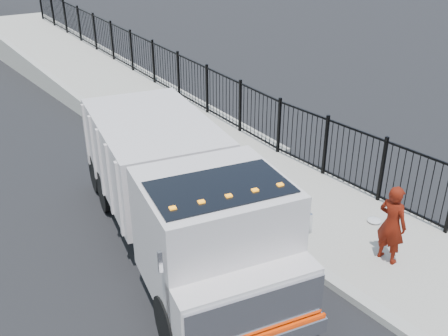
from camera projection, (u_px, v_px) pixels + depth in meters
ground at (281, 249)px, 11.67m from camera, size 120.00×120.00×0.00m
sidewalk at (405, 259)px, 11.26m from camera, size 3.55×12.00×0.12m
curb at (348, 292)px, 10.20m from camera, size 0.30×12.00×0.16m
ramp at (89, 81)px, 24.30m from camera, size 3.95×24.06×3.19m
iron_fence at (154, 76)px, 21.81m from camera, size 0.10×28.00×1.80m
truck at (178, 189)px, 11.03m from camera, size 4.42×8.61×2.82m
worker at (392, 224)px, 10.74m from camera, size 0.47×0.69×1.83m
debris at (374, 220)px, 12.52m from camera, size 0.36×0.36×0.09m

